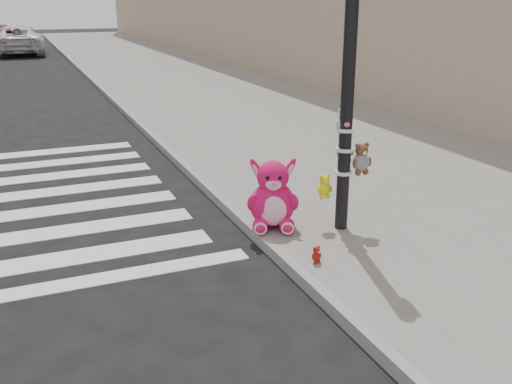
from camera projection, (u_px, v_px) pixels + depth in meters
name	position (u px, v px, depth m)	size (l,w,h in m)	color
ground	(188.00, 358.00, 4.97)	(120.00, 120.00, 0.00)	black
sidewalk_near	(262.00, 111.00, 15.51)	(7.00, 80.00, 0.14)	slate
curb_edge	(135.00, 121.00, 14.25)	(0.12, 80.00, 0.15)	gray
signal_pole	(349.00, 98.00, 6.92)	(0.67, 0.49, 4.00)	black
pink_bunny	(273.00, 199.00, 7.35)	(0.78, 0.84, 0.94)	#DE125E
red_teddy	(316.00, 255.00, 6.42)	(0.14, 0.10, 0.20)	#AD1811
car_white_near	(19.00, 40.00, 31.75)	(2.61, 5.66, 1.57)	silver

